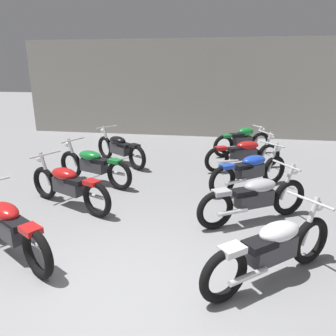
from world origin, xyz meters
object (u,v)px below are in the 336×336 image
(motorcycle_left_row_1, at_px, (68,185))
(motorcycle_left_row_3, at_px, (120,148))
(motorcycle_left_row_2, at_px, (93,165))
(motorcycle_right_row_1, at_px, (255,197))
(motorcycle_left_row_0, at_px, (9,226))
(motorcycle_right_row_0, at_px, (273,248))
(motorcycle_right_row_3, at_px, (244,153))
(motorcycle_right_row_4, at_px, (243,140))
(motorcycle_right_row_2, at_px, (250,170))

(motorcycle_left_row_1, relative_size, motorcycle_left_row_3, 1.12)
(motorcycle_left_row_1, bearing_deg, motorcycle_left_row_2, 91.79)
(motorcycle_left_row_3, height_order, motorcycle_right_row_1, same)
(motorcycle_left_row_0, bearing_deg, motorcycle_left_row_1, 88.60)
(motorcycle_right_row_0, height_order, motorcycle_right_row_3, same)
(motorcycle_left_row_1, xyz_separation_m, motorcycle_right_row_1, (3.43, -0.03, 0.00))
(motorcycle_left_row_0, xyz_separation_m, motorcycle_left_row_3, (0.11, 4.64, 0.00))
(motorcycle_right_row_4, bearing_deg, motorcycle_left_row_0, -119.46)
(motorcycle_left_row_1, distance_m, motorcycle_right_row_0, 3.87)
(motorcycle_left_row_2, xyz_separation_m, motorcycle_right_row_2, (3.50, 0.19, 0.00))
(motorcycle_left_row_1, xyz_separation_m, motorcycle_right_row_2, (3.46, 1.52, 0.00))
(motorcycle_left_row_0, relative_size, motorcycle_left_row_3, 1.06)
(motorcycle_right_row_4, bearing_deg, motorcycle_left_row_2, -137.87)
(motorcycle_right_row_3, bearing_deg, motorcycle_right_row_2, -87.86)
(motorcycle_left_row_1, bearing_deg, motorcycle_right_row_1, -0.47)
(motorcycle_left_row_3, bearing_deg, motorcycle_right_row_4, 24.44)
(motorcycle_left_row_1, height_order, motorcycle_left_row_2, same)
(motorcycle_right_row_3, bearing_deg, motorcycle_right_row_4, 88.54)
(motorcycle_left_row_0, distance_m, motorcycle_right_row_4, 7.09)
(motorcycle_left_row_2, xyz_separation_m, motorcycle_right_row_1, (3.47, -1.36, 0.00))
(motorcycle_left_row_2, bearing_deg, motorcycle_right_row_2, 3.09)
(motorcycle_right_row_1, height_order, motorcycle_right_row_2, same)
(motorcycle_left_row_0, height_order, motorcycle_right_row_2, same)
(motorcycle_left_row_2, height_order, motorcycle_right_row_2, same)
(motorcycle_right_row_3, bearing_deg, motorcycle_left_row_2, -154.83)
(motorcycle_right_row_1, bearing_deg, motorcycle_right_row_2, 88.80)
(motorcycle_right_row_0, relative_size, motorcycle_right_row_3, 0.87)
(motorcycle_right_row_3, bearing_deg, motorcycle_left_row_0, -126.61)
(motorcycle_left_row_3, distance_m, motorcycle_right_row_2, 3.68)
(motorcycle_right_row_2, bearing_deg, motorcycle_right_row_0, -89.19)
(motorcycle_left_row_3, height_order, motorcycle_right_row_4, motorcycle_left_row_3)
(motorcycle_left_row_0, relative_size, motorcycle_right_row_4, 1.09)
(motorcycle_right_row_2, xyz_separation_m, motorcycle_right_row_3, (-0.05, 1.43, 0.00))
(motorcycle_left_row_2, height_order, motorcycle_left_row_3, same)
(motorcycle_left_row_1, height_order, motorcycle_right_row_2, same)
(motorcycle_right_row_0, xyz_separation_m, motorcycle_right_row_3, (-0.10, 4.60, 0.00))
(motorcycle_right_row_4, bearing_deg, motorcycle_right_row_1, -90.23)
(motorcycle_left_row_0, relative_size, motorcycle_left_row_1, 0.95)
(motorcycle_left_row_3, bearing_deg, motorcycle_right_row_0, -53.19)
(motorcycle_right_row_0, distance_m, motorcycle_right_row_4, 6.13)
(motorcycle_left_row_0, bearing_deg, motorcycle_right_row_2, 42.51)
(motorcycle_left_row_1, distance_m, motorcycle_right_row_1, 3.43)
(motorcycle_left_row_0, relative_size, motorcycle_right_row_3, 0.96)
(motorcycle_left_row_0, bearing_deg, motorcycle_right_row_4, 60.54)
(motorcycle_left_row_1, bearing_deg, motorcycle_right_row_4, 52.45)
(motorcycle_left_row_2, height_order, motorcycle_right_row_3, same)
(motorcycle_left_row_0, distance_m, motorcycle_left_row_2, 3.02)
(motorcycle_left_row_0, height_order, motorcycle_right_row_3, same)
(motorcycle_left_row_2, height_order, motorcycle_right_row_4, motorcycle_left_row_2)
(motorcycle_left_row_2, bearing_deg, motorcycle_left_row_3, 86.28)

